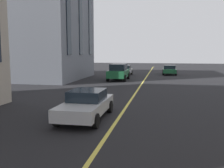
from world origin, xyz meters
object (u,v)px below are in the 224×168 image
car_silver_trailing (125,70)px  car_silver_near (86,104)px  car_green_mid (169,70)px  car_green_far (119,72)px

car_silver_trailing → car_silver_near: size_ratio=0.89×
car_green_mid → car_green_far: (-8.69, 5.97, 0.27)m
car_green_mid → car_silver_near: same height
car_silver_trailing → car_green_far: bearing=-177.9°
car_green_mid → car_green_far: 10.55m
car_green_mid → car_silver_trailing: (-2.40, 6.21, -0.00)m
car_green_far → car_silver_trailing: size_ratio=1.21×
car_green_mid → car_silver_trailing: 6.65m
car_green_far → car_silver_near: size_ratio=1.07×
car_silver_near → car_green_mid: bearing=-10.0°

